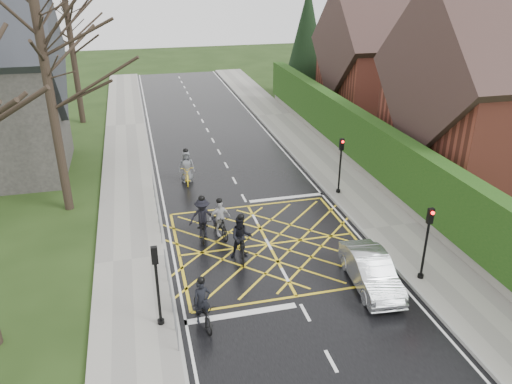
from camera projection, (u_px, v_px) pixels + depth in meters
name	position (u px, v px, depth m)	size (l,w,h in m)	color
ground	(268.00, 244.00, 22.43)	(120.00, 120.00, 0.00)	black
road	(268.00, 244.00, 22.43)	(9.00, 80.00, 0.01)	black
sidewalk_right	(390.00, 227.00, 23.73)	(3.00, 80.00, 0.15)	gray
sidewalk_left	(132.00, 260.00, 21.07)	(3.00, 80.00, 0.15)	gray
stone_wall	(368.00, 172.00, 29.29)	(0.50, 38.00, 0.70)	slate
hedge	(371.00, 144.00, 28.56)	(0.90, 38.00, 2.80)	#13350E
house_near	(510.00, 100.00, 27.26)	(11.80, 9.80, 11.30)	brown
house_far	(387.00, 62.00, 39.76)	(9.80, 8.80, 10.30)	brown
conifer	(307.00, 42.00, 45.67)	(4.60, 4.60, 10.00)	black
tree_near	(42.00, 51.00, 22.44)	(9.24, 9.24, 11.44)	black
tree_mid	(41.00, 18.00, 28.98)	(10.08, 10.08, 12.48)	black
tree_far	(69.00, 28.00, 36.79)	(8.40, 8.40, 10.40)	black
railing_south	(170.00, 290.00, 17.99)	(0.05, 5.04, 1.03)	slate
railing_north	(156.00, 202.00, 24.60)	(0.05, 6.04, 1.03)	slate
traffic_light_ne	(340.00, 166.00, 26.57)	(0.24, 0.31, 3.21)	black
traffic_light_se	(426.00, 245.00, 19.16)	(0.24, 0.31, 3.21)	black
traffic_light_sw	(158.00, 287.00, 16.64)	(0.24, 0.31, 3.21)	black
cyclist_rear	(203.00, 308.00, 17.28)	(0.99, 2.00, 1.86)	black
cyclist_back	(241.00, 241.00, 21.10)	(1.02, 2.14, 2.08)	black
cyclist_mid	(203.00, 222.00, 22.76)	(1.31, 2.22, 2.08)	black
cyclist_front	(220.00, 222.00, 22.90)	(1.08, 1.95, 1.89)	black
cyclist_lead	(187.00, 170.00, 28.61)	(0.95, 2.13, 2.02)	yellow
car	(371.00, 271.00, 19.29)	(1.39, 3.99, 1.32)	#B0B3B7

